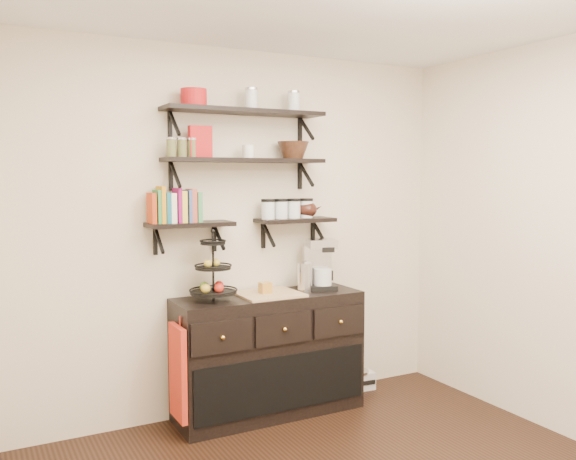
{
  "coord_description": "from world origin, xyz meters",
  "views": [
    {
      "loc": [
        -1.81,
        -2.45,
        1.78
      ],
      "look_at": [
        0.1,
        1.15,
        1.41
      ],
      "focal_mm": 38.0,
      "sensor_mm": 36.0,
      "label": 1
    }
  ],
  "objects_px": {
    "fruit_stand": "(213,277)",
    "coffee_maker": "(320,265)",
    "radio": "(358,380)",
    "sideboard": "(269,354)"
  },
  "relations": [
    {
      "from": "fruit_stand",
      "to": "coffee_maker",
      "type": "xyz_separation_m",
      "value": [
        0.88,
        0.02,
        0.02
      ]
    },
    {
      "from": "fruit_stand",
      "to": "radio",
      "type": "relative_size",
      "value": 1.71
    },
    {
      "from": "radio",
      "to": "fruit_stand",
      "type": "bearing_deg",
      "value": -169.7
    },
    {
      "from": "sideboard",
      "to": "fruit_stand",
      "type": "distance_m",
      "value": 0.75
    },
    {
      "from": "sideboard",
      "to": "fruit_stand",
      "type": "height_order",
      "value": "fruit_stand"
    },
    {
      "from": "fruit_stand",
      "to": "coffee_maker",
      "type": "distance_m",
      "value": 0.88
    },
    {
      "from": "sideboard",
      "to": "fruit_stand",
      "type": "bearing_deg",
      "value": 179.56
    },
    {
      "from": "coffee_maker",
      "to": "radio",
      "type": "relative_size",
      "value": 1.39
    },
    {
      "from": "radio",
      "to": "coffee_maker",
      "type": "bearing_deg",
      "value": -163.07
    },
    {
      "from": "coffee_maker",
      "to": "radio",
      "type": "bearing_deg",
      "value": 29.42
    }
  ]
}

